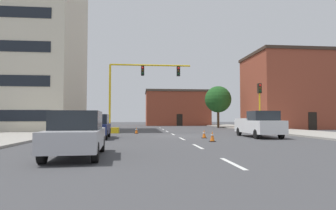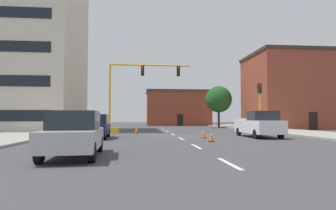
# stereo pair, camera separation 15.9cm
# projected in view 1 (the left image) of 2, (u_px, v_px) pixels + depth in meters

# --- Properties ---
(ground_plane) EXTENTS (160.00, 160.00, 0.00)m
(ground_plane) POSITION_uv_depth(u_px,v_px,m) (177.00, 136.00, 23.07)
(ground_plane) COLOR #424244
(sidewalk_left) EXTENTS (6.00, 56.00, 0.14)m
(sidewalk_left) POSITION_uv_depth(u_px,v_px,m) (49.00, 131.00, 29.77)
(sidewalk_left) COLOR #9E998E
(sidewalk_left) RESTS_ON ground_plane
(sidewalk_right) EXTENTS (6.00, 56.00, 0.14)m
(sidewalk_right) POSITION_uv_depth(u_px,v_px,m) (276.00, 130.00, 32.27)
(sidewalk_right) COLOR #9E998E
(sidewalk_right) RESTS_ON ground_plane
(lane_stripe_seg_0) EXTENTS (0.16, 2.40, 0.01)m
(lane_stripe_seg_0) POSITION_uv_depth(u_px,v_px,m) (232.00, 163.00, 9.15)
(lane_stripe_seg_0) COLOR silver
(lane_stripe_seg_0) RESTS_ON ground_plane
(lane_stripe_seg_1) EXTENTS (0.16, 2.40, 0.01)m
(lane_stripe_seg_1) POSITION_uv_depth(u_px,v_px,m) (198.00, 146.00, 14.62)
(lane_stripe_seg_1) COLOR silver
(lane_stripe_seg_1) RESTS_ON ground_plane
(lane_stripe_seg_2) EXTENTS (0.16, 2.40, 0.01)m
(lane_stripe_seg_2) POSITION_uv_depth(u_px,v_px,m) (182.00, 139.00, 20.08)
(lane_stripe_seg_2) COLOR silver
(lane_stripe_seg_2) RESTS_ON ground_plane
(lane_stripe_seg_3) EXTENTS (0.16, 2.40, 0.01)m
(lane_stripe_seg_3) POSITION_uv_depth(u_px,v_px,m) (173.00, 134.00, 25.55)
(lane_stripe_seg_3) COLOR silver
(lane_stripe_seg_3) RESTS_ON ground_plane
(lane_stripe_seg_4) EXTENTS (0.16, 2.40, 0.01)m
(lane_stripe_seg_4) POSITION_uv_depth(u_px,v_px,m) (167.00, 131.00, 31.02)
(lane_stripe_seg_4) COLOR silver
(lane_stripe_seg_4) RESTS_ON ground_plane
(lane_stripe_seg_5) EXTENTS (0.16, 2.40, 0.01)m
(lane_stripe_seg_5) POSITION_uv_depth(u_px,v_px,m) (163.00, 129.00, 36.48)
(lane_stripe_seg_5) COLOR silver
(lane_stripe_seg_5) RESTS_ON ground_plane
(lane_stripe_seg_6) EXTENTS (0.16, 2.40, 0.01)m
(lane_stripe_seg_6) POSITION_uv_depth(u_px,v_px,m) (160.00, 128.00, 41.95)
(lane_stripe_seg_6) COLOR silver
(lane_stripe_seg_6) RESTS_ON ground_plane
(building_tall_left) EXTENTS (14.66, 12.72, 20.71)m
(building_tall_left) POSITION_uv_depth(u_px,v_px,m) (16.00, 43.00, 33.59)
(building_tall_left) COLOR beige
(building_tall_left) RESTS_ON ground_plane
(building_brick_center) EXTENTS (12.58, 8.20, 6.89)m
(building_brick_center) POSITION_uv_depth(u_px,v_px,m) (177.00, 108.00, 56.75)
(building_brick_center) COLOR brown
(building_brick_center) RESTS_ON ground_plane
(building_row_right) EXTENTS (11.95, 9.62, 10.48)m
(building_row_right) POSITION_uv_depth(u_px,v_px,m) (292.00, 91.00, 39.85)
(building_row_right) COLOR brown
(building_row_right) RESTS_ON ground_plane
(traffic_signal_gantry) EXTENTS (8.89, 1.20, 6.83)m
(traffic_signal_gantry) POSITION_uv_depth(u_px,v_px,m) (121.00, 110.00, 27.76)
(traffic_signal_gantry) COLOR yellow
(traffic_signal_gantry) RESTS_ON ground_plane
(traffic_light_pole_right) EXTENTS (0.32, 0.47, 4.80)m
(traffic_light_pole_right) POSITION_uv_depth(u_px,v_px,m) (260.00, 97.00, 27.20)
(traffic_light_pole_right) COLOR yellow
(traffic_light_pole_right) RESTS_ON ground_plane
(tree_right_far) EXTENTS (4.01, 4.01, 6.32)m
(tree_right_far) POSITION_uv_depth(u_px,v_px,m) (218.00, 99.00, 43.00)
(tree_right_far) COLOR #4C3823
(tree_right_far) RESTS_ON ground_plane
(pickup_truck_white) EXTENTS (2.10, 5.43, 1.99)m
(pickup_truck_white) POSITION_uv_depth(u_px,v_px,m) (259.00, 124.00, 21.67)
(pickup_truck_white) COLOR white
(pickup_truck_white) RESTS_ON ground_plane
(sedan_navy_near_left) EXTENTS (2.03, 4.57, 1.74)m
(sedan_navy_near_left) POSITION_uv_depth(u_px,v_px,m) (96.00, 126.00, 20.43)
(sedan_navy_near_left) COLOR navy
(sedan_navy_near_left) RESTS_ON ground_plane
(sedan_silver_mid_left) EXTENTS (2.12, 4.60, 1.74)m
(sedan_silver_mid_left) POSITION_uv_depth(u_px,v_px,m) (77.00, 133.00, 10.75)
(sedan_silver_mid_left) COLOR #B7B7BC
(sedan_silver_mid_left) RESTS_ON ground_plane
(traffic_cone_roadside_a) EXTENTS (0.36, 0.36, 0.60)m
(traffic_cone_roadside_a) POSITION_uv_depth(u_px,v_px,m) (204.00, 134.00, 20.68)
(traffic_cone_roadside_a) COLOR black
(traffic_cone_roadside_a) RESTS_ON ground_plane
(traffic_cone_roadside_b) EXTENTS (0.36, 0.36, 0.62)m
(traffic_cone_roadside_b) POSITION_uv_depth(u_px,v_px,m) (136.00, 130.00, 26.52)
(traffic_cone_roadside_b) COLOR black
(traffic_cone_roadside_b) RESTS_ON ground_plane
(traffic_cone_roadside_c) EXTENTS (0.36, 0.36, 0.67)m
(traffic_cone_roadside_c) POSITION_uv_depth(u_px,v_px,m) (212.00, 136.00, 17.58)
(traffic_cone_roadside_c) COLOR black
(traffic_cone_roadside_c) RESTS_ON ground_plane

